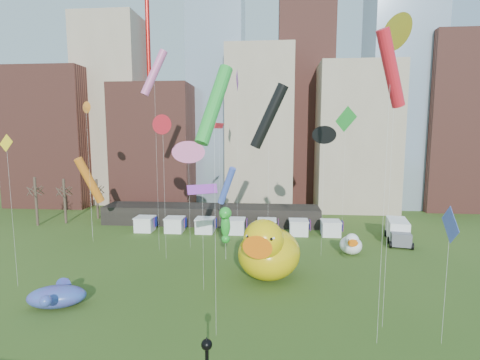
# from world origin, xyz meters

# --- Properties ---
(skyline) EXTENTS (101.00, 23.00, 68.00)m
(skyline) POSITION_xyz_m (2.25, 61.06, 21.44)
(skyline) COLOR brown
(skyline) RESTS_ON ground
(pavilion) EXTENTS (38.00, 6.00, 3.20)m
(pavilion) POSITION_xyz_m (-4.00, 42.00, 1.60)
(pavilion) COLOR black
(pavilion) RESTS_ON ground
(vendor_tents) EXTENTS (33.24, 2.80, 2.40)m
(vendor_tents) POSITION_xyz_m (1.02, 36.00, 1.11)
(vendor_tents) COLOR white
(vendor_tents) RESTS_ON ground
(bare_trees) EXTENTS (8.44, 6.44, 8.50)m
(bare_trees) POSITION_xyz_m (-30.17, 40.54, 4.01)
(bare_trees) COLOR #382B21
(bare_trees) RESTS_ON ground
(big_duck) EXTENTS (8.47, 10.05, 7.17)m
(big_duck) POSITION_xyz_m (6.32, 17.81, 3.29)
(big_duck) COLOR #DBB70B
(big_duck) RESTS_ON ground
(small_duck) EXTENTS (3.23, 4.12, 3.06)m
(small_duck) POSITION_xyz_m (17.22, 27.04, 1.40)
(small_duck) COLOR white
(small_duck) RESTS_ON ground
(seahorse_green) EXTENTS (1.60, 2.00, 6.80)m
(seahorse_green) POSITION_xyz_m (0.92, 23.71, 4.88)
(seahorse_green) COLOR silver
(seahorse_green) RESTS_ON ground
(seahorse_purple) EXTENTS (1.18, 1.44, 4.21)m
(seahorse_purple) POSITION_xyz_m (8.49, 19.92, 2.85)
(seahorse_purple) COLOR silver
(seahorse_purple) RESTS_ON ground
(whale_inflatable) EXTENTS (5.71, 6.67, 2.29)m
(whale_inflatable) POSITION_xyz_m (-13.03, 9.91, 1.05)
(whale_inflatable) COLOR #493289
(whale_inflatable) RESTS_ON ground
(box_truck) EXTENTS (4.08, 7.80, 3.15)m
(box_truck) POSITION_xyz_m (25.40, 33.55, 1.62)
(box_truck) COLOR white
(box_truck) RESTS_ON ground
(kite_0) EXTENTS (2.17, 1.63, 18.24)m
(kite_0) POSITION_xyz_m (-6.74, 23.39, 17.00)
(kite_0) COLOR silver
(kite_0) RESTS_ON ground
(kite_1) EXTENTS (3.72, 2.18, 26.80)m
(kite_1) POSITION_xyz_m (-8.70, 26.73, 23.75)
(kite_1) COLOR silver
(kite_1) RESTS_ON ground
(kite_2) EXTENTS (4.17, 1.85, 21.12)m
(kite_2) POSITION_xyz_m (6.28, 18.18, 17.69)
(kite_2) COLOR silver
(kite_2) RESTS_ON ground
(kite_3) EXTENTS (2.37, 2.60, 19.61)m
(kite_3) POSITION_xyz_m (16.53, 29.94, 17.64)
(kite_3) COLOR silver
(kite_3) RESTS_ON ground
(kite_4) EXTENTS (1.74, 0.45, 15.87)m
(kite_4) POSITION_xyz_m (-19.83, 13.75, 14.41)
(kite_4) COLOR silver
(kite_4) RESTS_ON ground
(kite_5) EXTENTS (0.06, 2.72, 10.65)m
(kite_5) POSITION_xyz_m (19.64, 6.64, 9.19)
(kite_5) COLOR silver
(kite_5) RESTS_ON ground
(kite_6) EXTENTS (3.68, 4.14, 12.52)m
(kite_6) POSITION_xyz_m (-20.96, 31.98, 8.85)
(kite_6) COLOR silver
(kite_6) RESTS_ON ground
(kite_7) EXTENTS (2.88, 1.86, 10.91)m
(kite_7) POSITION_xyz_m (-0.19, 14.49, 10.40)
(kite_7) COLOR silver
(kite_7) RESTS_ON ground
(kite_8) EXTENTS (3.00, 2.67, 23.00)m
(kite_8) POSITION_xyz_m (14.76, 6.28, 20.33)
(kite_8) COLOR silver
(kite_8) RESTS_ON ground
(kite_9) EXTENTS (3.04, 0.67, 14.93)m
(kite_9) POSITION_xyz_m (-4.66, 28.11, 13.42)
(kite_9) COLOR silver
(kite_9) RESTS_ON ground
(kite_10) EXTENTS (2.00, 1.59, 16.90)m
(kite_10) POSITION_xyz_m (13.22, 26.20, 15.73)
(kite_10) COLOR silver
(kite_10) RESTS_ON ground
(kite_11) EXTENTS (2.94, 3.41, 20.97)m
(kite_11) POSITION_xyz_m (2.36, 6.30, 17.97)
(kite_11) COLOR silver
(kite_11) RESTS_ON ground
(kite_12) EXTENTS (0.98, 2.62, 24.70)m
(kite_12) POSITION_xyz_m (15.88, 8.73, 23.36)
(kite_12) COLOR silver
(kite_12) RESTS_ON ground
(kite_13) EXTENTS (3.42, 2.91, 11.05)m
(kite_13) POSITION_xyz_m (-0.12, 33.58, 8.07)
(kite_13) COLOR silver
(kite_13) RESTS_ON ground
(kite_14) EXTENTS (1.44, 1.18, 20.47)m
(kite_14) POSITION_xyz_m (-19.74, 29.70, 19.55)
(kite_14) COLOR silver
(kite_14) RESTS_ON ground
(kite_15) EXTENTS (0.06, 3.11, 25.23)m
(kite_15) POSITION_xyz_m (1.48, 33.81, 23.19)
(kite_15) COLOR silver
(kite_15) RESTS_ON ground
(kite_16) EXTENTS (1.14, 2.53, 17.45)m
(kite_16) POSITION_xyz_m (-0.96, 31.72, 16.91)
(kite_16) COLOR silver
(kite_16) RESTS_ON ground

